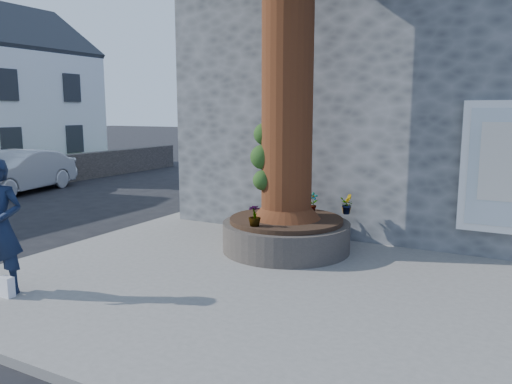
% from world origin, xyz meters
% --- Properties ---
extents(ground, '(120.00, 120.00, 0.00)m').
position_xyz_m(ground, '(0.00, 0.00, 0.00)').
color(ground, black).
rests_on(ground, ground).
extents(pavement, '(9.00, 8.00, 0.12)m').
position_xyz_m(pavement, '(1.50, 1.00, 0.06)').
color(pavement, slate).
rests_on(pavement, ground).
extents(yellow_line, '(0.10, 30.00, 0.01)m').
position_xyz_m(yellow_line, '(-3.05, 1.00, 0.00)').
color(yellow_line, yellow).
rests_on(yellow_line, ground).
extents(stone_shop, '(10.30, 8.30, 6.30)m').
position_xyz_m(stone_shop, '(2.50, 7.20, 3.16)').
color(stone_shop, '#494C4E').
rests_on(stone_shop, ground).
extents(planter, '(2.30, 2.30, 0.60)m').
position_xyz_m(planter, '(0.80, 2.00, 0.41)').
color(planter, black).
rests_on(planter, pavement).
extents(woman, '(1.06, 1.00, 1.74)m').
position_xyz_m(woman, '(0.73, 3.50, 0.99)').
color(woman, '#A8A7A1').
rests_on(woman, pavement).
extents(shopping_bag, '(0.21, 0.13, 0.28)m').
position_xyz_m(shopping_bag, '(-1.57, -1.92, 0.26)').
color(shopping_bag, white).
rests_on(shopping_bag, pavement).
extents(car_silver, '(2.33, 4.37, 1.37)m').
position_xyz_m(car_silver, '(-9.80, 4.35, 0.68)').
color(car_silver, '#A5A8AD').
rests_on(car_silver, ground).
extents(plant_a, '(0.22, 0.19, 0.36)m').
position_xyz_m(plant_a, '(0.98, 2.85, 0.90)').
color(plant_a, gray).
rests_on(plant_a, planter).
extents(plant_b, '(0.22, 0.23, 0.37)m').
position_xyz_m(plant_b, '(1.65, 2.85, 0.91)').
color(plant_b, gray).
rests_on(plant_b, planter).
extents(plant_c, '(0.28, 0.28, 0.36)m').
position_xyz_m(plant_c, '(0.61, 1.15, 0.90)').
color(plant_c, gray).
rests_on(plant_c, planter).
extents(plant_d, '(0.32, 0.34, 0.31)m').
position_xyz_m(plant_d, '(1.65, 2.85, 0.87)').
color(plant_d, gray).
rests_on(plant_d, planter).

